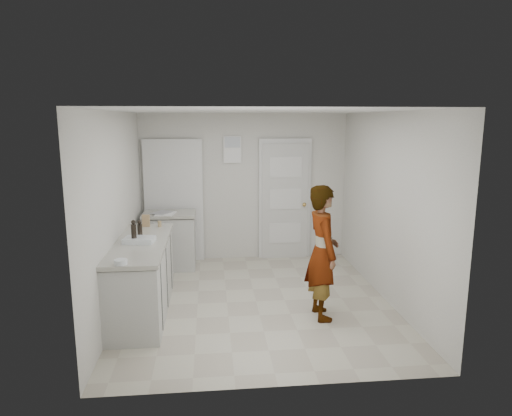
{
  "coord_description": "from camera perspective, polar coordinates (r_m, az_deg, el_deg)",
  "views": [
    {
      "loc": [
        -0.58,
        -5.73,
        2.4
      ],
      "look_at": [
        0.04,
        0.4,
        1.2
      ],
      "focal_mm": 32.0,
      "sensor_mm": 36.0,
      "label": 1
    }
  ],
  "objects": [
    {
      "name": "papers",
      "position": [
        7.35,
        -11.23,
        -0.71
      ],
      "size": [
        0.33,
        0.4,
        0.01
      ],
      "primitive_type": "cube",
      "rotation": [
        0.0,
        0.0,
        -0.17
      ],
      "color": "white",
      "rests_on": "side_counter"
    },
    {
      "name": "ground",
      "position": [
        6.24,
        0.01,
        -11.58
      ],
      "size": [
        4.0,
        4.0,
        0.0
      ],
      "primitive_type": "plane",
      "color": "#B0A793",
      "rests_on": "ground"
    },
    {
      "name": "person",
      "position": [
        5.58,
        8.3,
        -5.5
      ],
      "size": [
        0.43,
        0.63,
        1.64
      ],
      "primitive_type": "imported",
      "rotation": [
        0.0,
        0.0,
        1.64
      ],
      "color": "silver",
      "rests_on": "ground"
    },
    {
      "name": "main_counter",
      "position": [
        5.94,
        -14.03,
        -8.72
      ],
      "size": [
        0.64,
        1.96,
        0.93
      ],
      "color": "silver",
      "rests_on": "ground"
    },
    {
      "name": "room_shell",
      "position": [
        7.81,
        -2.71,
        0.89
      ],
      "size": [
        4.0,
        4.0,
        4.0
      ],
      "color": "beige",
      "rests_on": "ground"
    },
    {
      "name": "cake_mix_box",
      "position": [
        6.54,
        -13.59,
        -1.55
      ],
      "size": [
        0.11,
        0.05,
        0.17
      ],
      "primitive_type": "cube",
      "rotation": [
        0.0,
        0.0,
        -0.07
      ],
      "color": "#9D7F4E",
      "rests_on": "main_counter"
    },
    {
      "name": "baking_dish",
      "position": [
        5.74,
        -14.39,
        -3.91
      ],
      "size": [
        0.39,
        0.3,
        0.06
      ],
      "rotation": [
        0.0,
        0.0,
        -0.14
      ],
      "color": "silver",
      "rests_on": "main_counter"
    },
    {
      "name": "egg_bowl",
      "position": [
        4.94,
        -16.55,
        -6.49
      ],
      "size": [
        0.13,
        0.13,
        0.05
      ],
      "color": "silver",
      "rests_on": "main_counter"
    },
    {
      "name": "side_counter",
      "position": [
        7.57,
        -10.68,
        -4.25
      ],
      "size": [
        0.84,
        0.61,
        0.93
      ],
      "color": "silver",
      "rests_on": "ground"
    },
    {
      "name": "oil_cruet_b",
      "position": [
        5.7,
        -15.03,
        -2.92
      ],
      "size": [
        0.06,
        0.06,
        0.29
      ],
      "color": "black",
      "rests_on": "main_counter"
    },
    {
      "name": "spice_jar",
      "position": [
        6.5,
        -11.96,
        -1.96
      ],
      "size": [
        0.05,
        0.05,
        0.08
      ],
      "primitive_type": "cylinder",
      "color": "tan",
      "rests_on": "main_counter"
    },
    {
      "name": "oil_cruet_a",
      "position": [
        5.87,
        -14.32,
        -2.7
      ],
      "size": [
        0.06,
        0.06,
        0.24
      ],
      "color": "black",
      "rests_on": "main_counter"
    }
  ]
}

